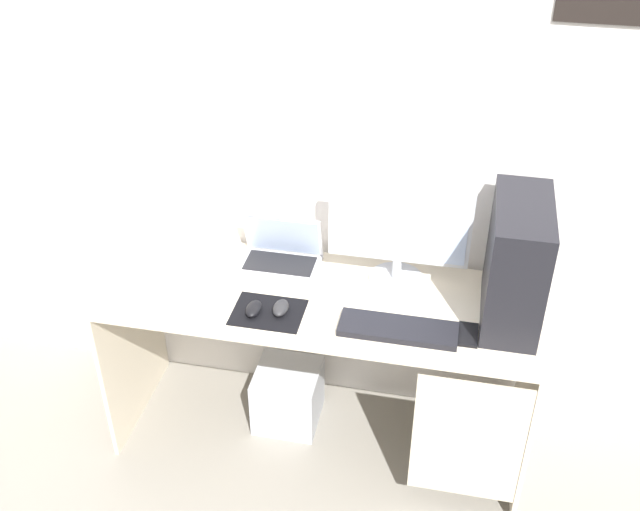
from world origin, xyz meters
The scene contains 13 objects.
ground_plane centered at (0.00, 0.00, 0.00)m, with size 8.00×8.00×0.00m, color gray.
wall_back centered at (0.00, 0.33, 1.30)m, with size 4.00×0.05×2.60m.
desk centered at (0.02, -0.01, 0.61)m, with size 1.65×0.57×0.75m.
pc_tower centered at (0.69, 0.03, 0.98)m, with size 0.19×0.43×0.46m, color black.
monitor centered at (0.27, 0.15, 0.97)m, with size 0.53×0.21×0.41m.
laptop centered at (-0.20, 0.16, 0.80)m, with size 0.32×0.22×0.21m.
projector centered at (-0.70, 0.16, 0.81)m, with size 0.20×0.14×0.10m, color white.
keyboard centered at (0.31, -0.15, 0.77)m, with size 0.42×0.14×0.02m, color black.
mousepad centered at (-0.16, -0.14, 0.76)m, with size 0.26×0.20×0.01m, color black.
mouse_left centered at (-0.12, -0.13, 0.78)m, with size 0.06×0.10×0.03m, color #232326.
mouse_right centered at (-0.21, -0.16, 0.78)m, with size 0.06×0.10×0.03m, color black.
cell_phone centered at (0.56, -0.13, 0.76)m, with size 0.07×0.13×0.01m, color black.
subwoofer centered at (-0.16, 0.07, 0.14)m, with size 0.27×0.27×0.27m, color #B7BCC6.
Camera 1 is at (0.46, -2.23, 2.47)m, focal length 42.40 mm.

